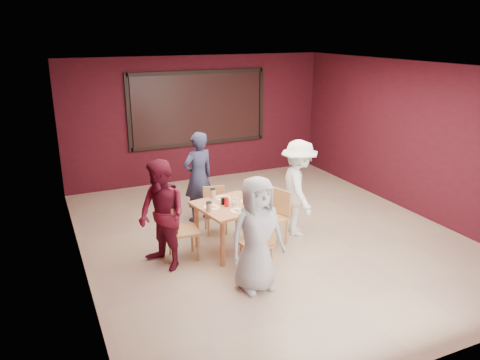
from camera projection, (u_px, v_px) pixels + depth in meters
name	position (u px, v px, depth m)	size (l,w,h in m)	color
floor	(269.00, 235.00, 7.93)	(7.00, 7.00, 0.00)	tan
window_blinds	(199.00, 108.00, 10.42)	(3.00, 0.02, 1.50)	black
dining_table	(230.00, 210.00, 7.22)	(1.12, 1.12, 0.92)	tan
chair_front	(259.00, 242.00, 6.61)	(0.46, 0.46, 0.82)	#B67B47
chair_back	(215.00, 207.00, 8.00)	(0.44, 0.44, 0.78)	#B67B47
chair_left	(178.00, 228.00, 6.98)	(0.46, 0.46, 0.90)	#B67B47
chair_right	(275.00, 214.00, 7.53)	(0.55, 0.55, 0.89)	#B67B47
diner_front	(257.00, 234.00, 6.09)	(0.77, 0.50, 1.58)	#A7A7A7
diner_back	(198.00, 177.00, 8.33)	(0.60, 0.39, 1.65)	#2A2E4C
diner_left	(162.00, 215.00, 6.66)	(0.79, 0.61, 1.62)	maroon
diner_right	(298.00, 188.00, 7.78)	(1.05, 0.60, 1.63)	white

